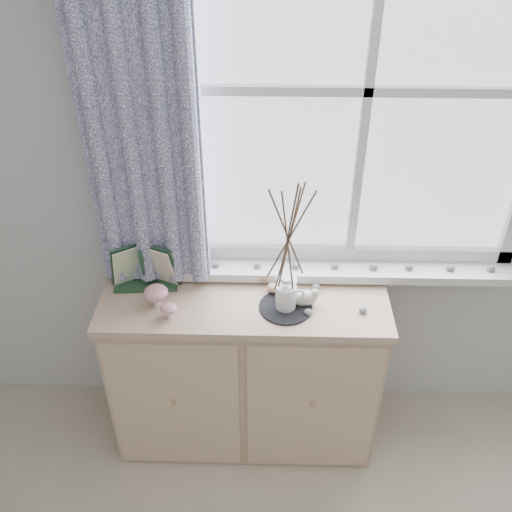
# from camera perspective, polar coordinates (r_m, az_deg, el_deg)

# --- Properties ---
(sideboard) EXTENTS (1.20, 0.45, 0.85)m
(sideboard) POSITION_cam_1_polar(r_m,az_deg,el_deg) (2.66, -1.07, -11.22)
(sideboard) COLOR tan
(sideboard) RESTS_ON ground
(botanical_book) EXTENTS (0.31, 0.15, 0.21)m
(botanical_book) POSITION_cam_1_polar(r_m,az_deg,el_deg) (2.39, -11.28, -1.37)
(botanical_book) COLOR #1D3D25
(botanical_book) RESTS_ON sideboard
(toadstool_cluster) EXTENTS (0.14, 0.15, 0.09)m
(toadstool_cluster) POSITION_cam_1_polar(r_m,az_deg,el_deg) (2.32, -9.66, -4.09)
(toadstool_cluster) COLOR silver
(toadstool_cluster) RESTS_ON sideboard
(wooden_eggs) EXTENTS (0.16, 0.17, 0.06)m
(wooden_eggs) POSITION_cam_1_polar(r_m,az_deg,el_deg) (2.39, 2.10, -3.06)
(wooden_eggs) COLOR tan
(wooden_eggs) RESTS_ON sideboard
(songbird_figurine) EXTENTS (0.15, 0.08, 0.08)m
(songbird_figurine) POSITION_cam_1_polar(r_m,az_deg,el_deg) (2.32, 4.82, -4.13)
(songbird_figurine) COLOR beige
(songbird_figurine) RESTS_ON sideboard
(crocheted_doily) EXTENTS (0.22, 0.22, 0.01)m
(crocheted_doily) POSITION_cam_1_polar(r_m,az_deg,el_deg) (2.32, 2.98, -5.11)
(crocheted_doily) COLOR black
(crocheted_doily) RESTS_ON sideboard
(twig_pitcher) EXTENTS (0.29, 0.29, 0.63)m
(twig_pitcher) POSITION_cam_1_polar(r_m,az_deg,el_deg) (2.10, 3.28, 2.28)
(twig_pitcher) COLOR white
(twig_pitcher) RESTS_ON crocheted_doily
(sideboard_pebbles) EXTENTS (0.25, 0.19, 0.02)m
(sideboard_pebbles) POSITION_cam_1_polar(r_m,az_deg,el_deg) (2.35, 7.29, -4.67)
(sideboard_pebbles) COLOR gray
(sideboard_pebbles) RESTS_ON sideboard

